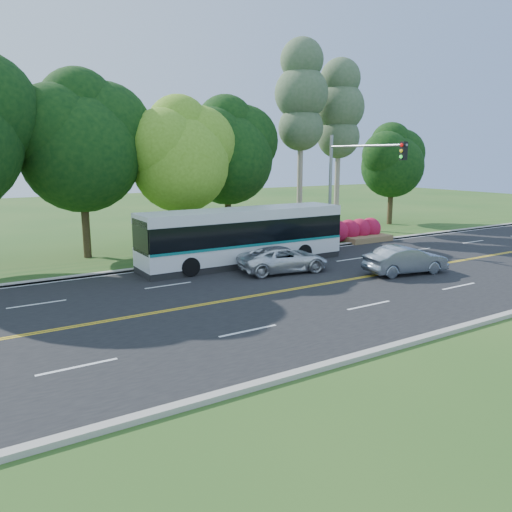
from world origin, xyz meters
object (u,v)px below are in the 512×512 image
sedan (406,260)px  traffic_signal (351,174)px  transit_bus (243,237)px  suv (283,259)px

sedan → traffic_signal: bearing=-5.3°
transit_bus → sedan: bearing=-47.3°
suv → transit_bus: bearing=26.1°
sedan → suv: 6.02m
traffic_signal → transit_bus: 7.98m
traffic_signal → sedan: bearing=-105.6°
traffic_signal → suv: traffic_signal is taller
traffic_signal → transit_bus: size_ratio=0.61×
transit_bus → sedan: (5.66, -6.17, -0.79)m
suv → traffic_signal: bearing=-60.6°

